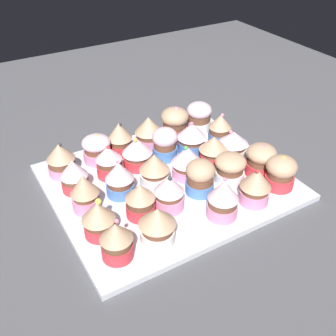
% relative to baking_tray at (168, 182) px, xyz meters
% --- Properties ---
extents(ground_plane, '(1.80, 1.80, 0.03)m').
position_rel_baking_tray_xyz_m(ground_plane, '(0.00, 0.00, -0.02)').
color(ground_plane, '#4C4C51').
extents(baking_tray, '(0.47, 0.40, 0.01)m').
position_rel_baking_tray_xyz_m(baking_tray, '(0.00, 0.00, 0.00)').
color(baking_tray, silver).
rests_on(baking_tray, ground_plane).
extents(cupcake_0, '(0.06, 0.06, 0.07)m').
position_rel_baking_tray_xyz_m(cupcake_0, '(-0.17, -0.14, 0.04)').
color(cupcake_0, white).
rests_on(cupcake_0, baking_tray).
extents(cupcake_1, '(0.07, 0.07, 0.08)m').
position_rel_baking_tray_xyz_m(cupcake_1, '(-0.10, -0.14, 0.05)').
color(cupcake_1, '#D1333D').
rests_on(cupcake_1, baking_tray).
extents(cupcake_2, '(0.06, 0.06, 0.08)m').
position_rel_baking_tray_xyz_m(cupcake_2, '(-0.03, -0.14, 0.04)').
color(cupcake_2, pink).
rests_on(cupcake_2, baking_tray).
extents(cupcake_3, '(0.06, 0.06, 0.08)m').
position_rel_baking_tray_xyz_m(cupcake_3, '(0.04, -0.14, 0.05)').
color(cupcake_3, '#D1333D').
rests_on(cupcake_3, baking_tray).
extents(cupcake_4, '(0.06, 0.06, 0.07)m').
position_rel_baking_tray_xyz_m(cupcake_4, '(0.10, -0.14, 0.04)').
color(cupcake_4, pink).
rests_on(cupcake_4, baking_tray).
extents(cupcake_5, '(0.06, 0.06, 0.08)m').
position_rel_baking_tray_xyz_m(cupcake_5, '(0.18, -0.13, 0.04)').
color(cupcake_5, pink).
rests_on(cupcake_5, baking_tray).
extents(cupcake_6, '(0.05, 0.05, 0.07)m').
position_rel_baking_tray_xyz_m(cupcake_6, '(-0.18, -0.07, 0.04)').
color(cupcake_6, '#477AC6').
rests_on(cupcake_6, baking_tray).
extents(cupcake_7, '(0.07, 0.07, 0.08)m').
position_rel_baking_tray_xyz_m(cupcake_7, '(-0.10, -0.06, 0.05)').
color(cupcake_7, '#477AC6').
rests_on(cupcake_7, baking_tray).
extents(cupcake_8, '(0.06, 0.06, 0.07)m').
position_rel_baking_tray_xyz_m(cupcake_8, '(-0.04, -0.08, 0.04)').
color(cupcake_8, '#477AC6').
rests_on(cupcake_8, baking_tray).
extents(cupcake_9, '(0.06, 0.06, 0.07)m').
position_rel_baking_tray_xyz_m(cupcake_9, '(0.03, -0.08, 0.04)').
color(cupcake_9, '#D1333D').
rests_on(cupcake_9, baking_tray).
extents(cupcake_10, '(0.05, 0.05, 0.07)m').
position_rel_baking_tray_xyz_m(cupcake_10, '(0.10, -0.08, 0.04)').
color(cupcake_10, '#D1333D').
rests_on(cupcake_10, baking_tray).
extents(cupcake_11, '(0.06, 0.06, 0.07)m').
position_rel_baking_tray_xyz_m(cupcake_11, '(0.18, -0.07, 0.04)').
color(cupcake_11, '#D1333D').
rests_on(cupcake_11, baking_tray).
extents(cupcake_12, '(0.07, 0.07, 0.07)m').
position_rel_baking_tray_xyz_m(cupcake_12, '(-0.17, -0.00, 0.04)').
color(cupcake_12, white).
rests_on(cupcake_12, baking_tray).
extents(cupcake_13, '(0.06, 0.06, 0.07)m').
position_rel_baking_tray_xyz_m(cupcake_13, '(-0.11, -0.00, 0.04)').
color(cupcake_13, '#D1333D').
rests_on(cupcake_13, baking_tray).
extents(cupcake_14, '(0.07, 0.07, 0.07)m').
position_rel_baking_tray_xyz_m(cupcake_14, '(-0.04, 0.01, 0.04)').
color(cupcake_14, pink).
rests_on(cupcake_14, baking_tray).
extents(cupcake_15, '(0.06, 0.06, 0.07)m').
position_rel_baking_tray_xyz_m(cupcake_15, '(0.03, -0.00, 0.04)').
color(cupcake_15, white).
rests_on(cupcake_15, baking_tray).
extents(cupcake_16, '(0.06, 0.06, 0.08)m').
position_rel_baking_tray_xyz_m(cupcake_16, '(0.10, -0.01, 0.04)').
color(cupcake_16, '#477AC6').
rests_on(cupcake_16, baking_tray).
extents(cupcake_17, '(0.05, 0.05, 0.08)m').
position_rel_baking_tray_xyz_m(cupcake_17, '(0.18, -0.00, 0.05)').
color(cupcake_17, pink).
rests_on(cupcake_17, baking_tray).
extents(cupcake_18, '(0.06, 0.06, 0.07)m').
position_rel_baking_tray_xyz_m(cupcake_18, '(-0.18, 0.08, 0.04)').
color(cupcake_18, '#D1333D').
rests_on(cupcake_18, baking_tray).
extents(cupcake_19, '(0.06, 0.06, 0.06)m').
position_rel_baking_tray_xyz_m(cupcake_19, '(-0.11, 0.07, 0.04)').
color(cupcake_19, white).
rests_on(cupcake_19, baking_tray).
extents(cupcake_20, '(0.06, 0.06, 0.07)m').
position_rel_baking_tray_xyz_m(cupcake_20, '(-0.03, 0.07, 0.04)').
color(cupcake_20, '#477AC6').
rests_on(cupcake_20, baking_tray).
extents(cupcake_21, '(0.06, 0.06, 0.08)m').
position_rel_baking_tray_xyz_m(cupcake_21, '(0.04, 0.08, 0.04)').
color(cupcake_21, pink).
rests_on(cupcake_21, baking_tray).
extents(cupcake_22, '(0.06, 0.06, 0.07)m').
position_rel_baking_tray_xyz_m(cupcake_22, '(0.10, 0.07, 0.04)').
color(cupcake_22, '#D1333D').
rests_on(cupcake_22, baking_tray).
extents(cupcake_23, '(0.06, 0.06, 0.07)m').
position_rel_baking_tray_xyz_m(cupcake_23, '(0.18, 0.08, 0.04)').
color(cupcake_23, '#D1333D').
rests_on(cupcake_23, baking_tray).
extents(cupcake_24, '(0.06, 0.06, 0.07)m').
position_rel_baking_tray_xyz_m(cupcake_24, '(-0.18, 0.13, 0.04)').
color(cupcake_24, '#D1333D').
rests_on(cupcake_24, baking_tray).
extents(cupcake_25, '(0.06, 0.06, 0.08)m').
position_rel_baking_tray_xyz_m(cupcake_25, '(-0.11, 0.14, 0.05)').
color(cupcake_25, pink).
rests_on(cupcake_25, baking_tray).
extents(cupcake_26, '(0.06, 0.06, 0.08)m').
position_rel_baking_tray_xyz_m(cupcake_26, '(-0.03, 0.14, 0.05)').
color(cupcake_26, pink).
rests_on(cupcake_26, baking_tray).
extents(cupcake_27, '(0.06, 0.06, 0.07)m').
position_rel_baking_tray_xyz_m(cupcake_27, '(0.10, 0.14, 0.04)').
color(cupcake_27, white).
rests_on(cupcake_27, baking_tray).
extents(cupcake_28, '(0.05, 0.05, 0.07)m').
position_rel_baking_tray_xyz_m(cupcake_28, '(0.18, 0.14, 0.04)').
color(cupcake_28, '#D1333D').
rests_on(cupcake_28, baking_tray).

